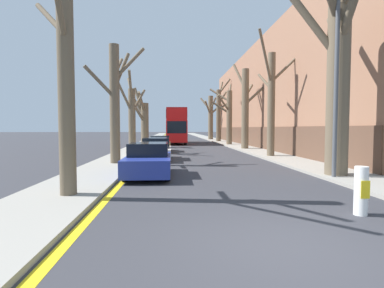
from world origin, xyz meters
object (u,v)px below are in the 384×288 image
traffic_bollard (361,191)px  street_tree_right_2 (246,106)px  street_tree_right_0 (337,76)px  parked_car_2 (160,144)px  street_tree_right_3 (228,114)px  parked_car_0 (149,160)px  street_tree_right_1 (272,100)px  street_tree_left_1 (115,100)px  street_tree_left_3 (143,120)px  parked_car_1 (156,149)px  street_tree_left_2 (132,115)px  double_decker_bus (176,124)px  street_tree_right_4 (219,113)px  lamp_post (334,68)px  street_tree_left_0 (63,54)px  street_tree_right_5 (211,116)px

traffic_bollard → street_tree_right_2: bearing=83.1°
street_tree_right_0 → parked_car_2: 16.10m
street_tree_right_3 → parked_car_0: street_tree_right_3 is taller
street_tree_right_1 → street_tree_left_1: bearing=-160.2°
street_tree_left_3 → parked_car_2: street_tree_left_3 is taller
street_tree_left_3 → traffic_bollard: (7.22, -24.95, -2.23)m
street_tree_right_1 → parked_car_1: bearing=-172.9°
street_tree_left_3 → parked_car_1: 12.83m
street_tree_left_2 → street_tree_right_2: (9.92, 3.94, 1.03)m
double_decker_bus → parked_car_0: size_ratio=2.53×
street_tree_left_3 → street_tree_right_3: bearing=17.6°
double_decker_bus → parked_car_1: 20.06m
street_tree_right_2 → parked_car_2: (-7.81, -1.96, -3.37)m
street_tree_left_1 → parked_car_2: (2.06, 8.96, -2.87)m
street_tree_right_2 → street_tree_right_4: size_ratio=0.91×
street_tree_left_2 → lamp_post: bearing=-53.2°
street_tree_right_3 → traffic_bollard: size_ratio=6.42×
parked_car_0 → street_tree_left_0: bearing=-117.0°
parked_car_1 → traffic_bollard: parked_car_1 is taller
street_tree_left_0 → street_tree_left_2: (-0.09, 14.80, -1.06)m
street_tree_right_2 → street_tree_right_1: bearing=-90.8°
double_decker_bus → street_tree_left_2: bearing=-103.3°
street_tree_left_1 → traffic_bollard: street_tree_left_1 is taller
street_tree_left_3 → street_tree_right_2: bearing=-23.0°
parked_car_2 → street_tree_right_3: bearing=50.4°
lamp_post → street_tree_right_4: bearing=88.7°
street_tree_right_4 → parked_car_1: bearing=-108.2°
street_tree_right_0 → parked_car_2: bearing=118.4°
street_tree_left_3 → parked_car_0: (1.94, -18.92, -2.13)m
street_tree_right_3 → parked_car_2: (-7.56, -9.13, -2.95)m
street_tree_left_1 → parked_car_0: 5.22m
parked_car_1 → traffic_bollard: size_ratio=3.80×
street_tree_left_0 → lamp_post: bearing=15.3°
parked_car_2 → traffic_bollard: size_ratio=3.98×
street_tree_left_2 → street_tree_right_5: size_ratio=0.85×
street_tree_left_0 → street_tree_right_1: 14.95m
street_tree_left_3 → parked_car_2: 6.76m
street_tree_right_4 → street_tree_left_3: bearing=-130.8°
street_tree_right_3 → lamp_post: 23.43m
parked_car_1 → street_tree_right_5: bearing=76.4°
street_tree_left_2 → parked_car_1: 5.41m
street_tree_left_2 → street_tree_right_5: (9.65, 26.76, 1.02)m
street_tree_right_4 → parked_car_0: (-7.82, -30.24, -3.52)m
street_tree_right_2 → street_tree_right_5: bearing=90.7°
lamp_post → street_tree_right_1: bearing=86.0°
street_tree_left_2 → street_tree_right_1: (9.82, -3.45, 0.91)m
lamp_post → street_tree_left_0: bearing=-164.7°
street_tree_left_1 → street_tree_right_3: size_ratio=0.90×
street_tree_right_2 → double_decker_bus: street_tree_right_2 is taller
street_tree_right_5 → street_tree_right_3: bearing=-89.9°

